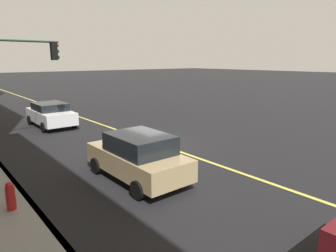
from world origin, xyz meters
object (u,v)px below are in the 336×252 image
at_px(car_white, 51,114).
at_px(traffic_light_mast, 9,70).
at_px(fire_hydrant, 11,198).
at_px(car_tan, 138,156).

height_order(car_white, traffic_light_mast, traffic_light_mast).
bearing_deg(fire_hydrant, car_white, -23.65).
bearing_deg(fire_hydrant, car_tan, -91.56).
distance_m(car_tan, traffic_light_mast, 8.32).
xyz_separation_m(car_white, traffic_light_mast, (-3.20, 2.79, 2.88)).
xyz_separation_m(car_tan, car_white, (10.70, -0.58, -0.06)).
xyz_separation_m(car_white, fire_hydrant, (-10.59, 4.64, -0.32)).
bearing_deg(car_tan, car_white, -3.09).
distance_m(car_tan, car_white, 10.72).
bearing_deg(fire_hydrant, traffic_light_mast, -14.03).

